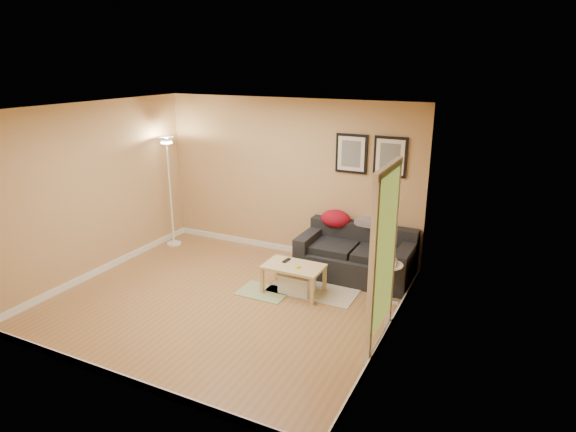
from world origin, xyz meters
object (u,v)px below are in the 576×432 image
(sofa, at_px, (356,253))
(coffee_table, at_px, (294,279))
(book_stack, at_px, (390,262))
(floor_lamp, at_px, (170,195))
(side_table, at_px, (388,283))
(storage_bin, at_px, (297,283))

(sofa, height_order, coffee_table, sofa)
(book_stack, bearing_deg, floor_lamp, -168.45)
(sofa, relative_size, side_table, 3.02)
(coffee_table, bearing_deg, floor_lamp, -177.04)
(sofa, relative_size, storage_bin, 3.61)
(coffee_table, distance_m, floor_lamp, 2.94)
(storage_bin, height_order, side_table, side_table)
(sofa, xyz_separation_m, side_table, (0.66, -0.61, -0.09))
(coffee_table, height_order, storage_bin, coffee_table)
(side_table, relative_size, floor_lamp, 0.29)
(side_table, distance_m, floor_lamp, 4.10)
(sofa, xyz_separation_m, coffee_table, (-0.61, -0.90, -0.17))
(coffee_table, xyz_separation_m, side_table, (1.27, 0.29, 0.07))
(storage_bin, bearing_deg, side_table, 12.51)
(coffee_table, height_order, book_stack, book_stack)
(side_table, bearing_deg, floor_lamp, 173.13)
(sofa, distance_m, book_stack, 0.94)
(side_table, bearing_deg, storage_bin, -167.49)
(storage_bin, height_order, floor_lamp, floor_lamp)
(coffee_table, bearing_deg, side_table, 31.81)
(sofa, xyz_separation_m, book_stack, (0.68, -0.62, 0.22))
(floor_lamp, bearing_deg, sofa, 2.13)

